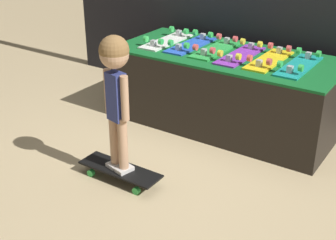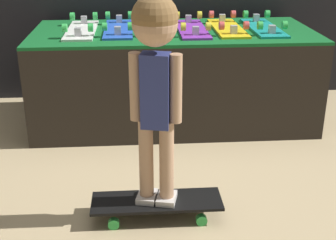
# 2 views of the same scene
# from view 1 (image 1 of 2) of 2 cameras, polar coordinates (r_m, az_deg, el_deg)

# --- Properties ---
(ground_plane) EXTENTS (16.00, 16.00, 0.00)m
(ground_plane) POSITION_cam_1_polar(r_m,az_deg,el_deg) (3.74, 2.88, -3.43)
(ground_plane) COLOR tan
(display_rack) EXTENTS (1.88, 0.85, 0.64)m
(display_rack) POSITION_cam_1_polar(r_m,az_deg,el_deg) (4.04, 6.99, 3.69)
(display_rack) COLOR black
(display_rack) RESTS_ON ground_plane
(skateboard_white_on_rack) EXTENTS (0.19, 0.61, 0.09)m
(skateboard_white_on_rack) POSITION_cam_1_polar(r_m,az_deg,el_deg) (4.23, -0.19, 9.72)
(skateboard_white_on_rack) COLOR white
(skateboard_white_on_rack) RESTS_ON display_rack
(skateboard_blue_on_rack) EXTENTS (0.19, 0.61, 0.09)m
(skateboard_blue_on_rack) POSITION_cam_1_polar(r_m,az_deg,el_deg) (4.12, 2.83, 9.26)
(skateboard_blue_on_rack) COLOR blue
(skateboard_blue_on_rack) RESTS_ON display_rack
(skateboard_green_on_rack) EXTENTS (0.19, 0.61, 0.09)m
(skateboard_green_on_rack) POSITION_cam_1_polar(r_m,az_deg,el_deg) (4.01, 5.83, 8.68)
(skateboard_green_on_rack) COLOR green
(skateboard_green_on_rack) RESTS_ON display_rack
(skateboard_purple_on_rack) EXTENTS (0.19, 0.61, 0.09)m
(skateboard_purple_on_rack) POSITION_cam_1_polar(r_m,az_deg,el_deg) (3.87, 8.81, 7.93)
(skateboard_purple_on_rack) COLOR purple
(skateboard_purple_on_rack) RESTS_ON display_rack
(skateboard_yellow_on_rack) EXTENTS (0.19, 0.61, 0.09)m
(skateboard_yellow_on_rack) POSITION_cam_1_polar(r_m,az_deg,el_deg) (3.80, 12.25, 7.29)
(skateboard_yellow_on_rack) COLOR yellow
(skateboard_yellow_on_rack) RESTS_ON display_rack
(skateboard_teal_on_rack) EXTENTS (0.19, 0.61, 0.09)m
(skateboard_teal_on_rack) POSITION_cam_1_polar(r_m,az_deg,el_deg) (3.71, 15.70, 6.51)
(skateboard_teal_on_rack) COLOR teal
(skateboard_teal_on_rack) RESTS_ON display_rack
(skateboard_on_floor) EXTENTS (0.62, 0.19, 0.09)m
(skateboard_on_floor) POSITION_cam_1_polar(r_m,az_deg,el_deg) (3.32, -5.86, -6.15)
(skateboard_on_floor) COLOR black
(skateboard_on_floor) RESTS_ON ground_plane
(child) EXTENTS (0.22, 0.19, 0.95)m
(child) POSITION_cam_1_polar(r_m,az_deg,el_deg) (3.02, -6.42, 5.00)
(child) COLOR silver
(child) RESTS_ON skateboard_on_floor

